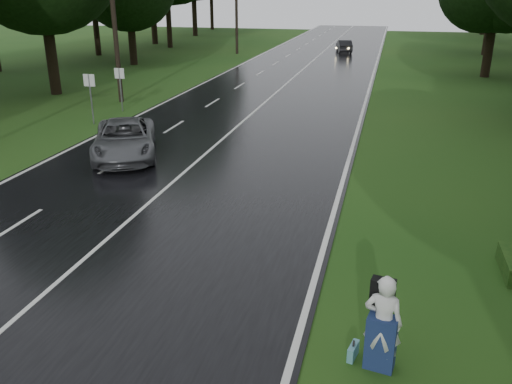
% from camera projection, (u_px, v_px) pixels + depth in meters
% --- Properties ---
extents(ground, '(160.00, 160.00, 0.00)m').
position_uv_depth(ground, '(69.00, 274.00, 12.84)').
color(ground, '#254915').
rests_on(ground, ground).
extents(road, '(12.00, 140.00, 0.04)m').
position_uv_depth(road, '(262.00, 106.00, 30.94)').
color(road, black).
rests_on(road, ground).
extents(lane_center, '(0.12, 140.00, 0.01)m').
position_uv_depth(lane_center, '(262.00, 105.00, 30.94)').
color(lane_center, silver).
rests_on(lane_center, road).
extents(grey_car, '(4.28, 5.66, 1.43)m').
position_uv_depth(grey_car, '(125.00, 139.00, 21.41)').
color(grey_car, '#55575B').
rests_on(grey_car, road).
extents(far_car, '(2.10, 4.00, 1.25)m').
position_uv_depth(far_car, '(344.00, 46.00, 55.80)').
color(far_car, black).
rests_on(far_car, road).
extents(hitchhiker, '(0.75, 0.70, 1.88)m').
position_uv_depth(hitchhiker, '(382.00, 326.00, 9.42)').
color(hitchhiker, silver).
rests_on(hitchhiker, ground).
extents(suitcase, '(0.20, 0.42, 0.29)m').
position_uv_depth(suitcase, '(353.00, 351.00, 9.90)').
color(suitcase, teal).
rests_on(suitcase, ground).
extents(utility_pole_mid, '(1.80, 0.28, 9.90)m').
position_uv_depth(utility_pole_mid, '(122.00, 102.00, 32.14)').
color(utility_pole_mid, black).
rests_on(utility_pole_mid, ground).
extents(utility_pole_far, '(1.80, 0.28, 10.19)m').
position_uv_depth(utility_pole_far, '(237.00, 54.00, 55.16)').
color(utility_pole_far, black).
rests_on(utility_pole_far, ground).
extents(road_sign_a, '(0.60, 0.10, 2.49)m').
position_uv_depth(road_sign_a, '(94.00, 124.00, 26.89)').
color(road_sign_a, white).
rests_on(road_sign_a, ground).
extents(road_sign_b, '(0.57, 0.10, 2.36)m').
position_uv_depth(road_sign_b, '(123.00, 111.00, 29.69)').
color(road_sign_b, white).
rests_on(road_sign_b, ground).
extents(tree_left_d, '(9.50, 9.50, 14.85)m').
position_uv_depth(tree_left_d, '(57.00, 94.00, 34.45)').
color(tree_left_d, black).
rests_on(tree_left_d, ground).
extents(tree_left_e, '(7.43, 7.43, 11.61)m').
position_uv_depth(tree_left_e, '(134.00, 65.00, 47.46)').
color(tree_left_e, black).
rests_on(tree_left_e, ground).
extents(tree_left_f, '(11.74, 11.74, 18.35)m').
position_uv_depth(tree_left_f, '(170.00, 47.00, 60.80)').
color(tree_left_f, black).
rests_on(tree_left_f, ground).
extents(tree_right_e, '(7.70, 7.70, 12.03)m').
position_uv_depth(tree_right_e, '(484.00, 77.00, 40.96)').
color(tree_right_e, black).
rests_on(tree_right_e, ground).
extents(tree_right_f, '(10.90, 10.90, 17.04)m').
position_uv_depth(tree_right_f, '(484.00, 55.00, 54.04)').
color(tree_right_f, black).
rests_on(tree_right_f, ground).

